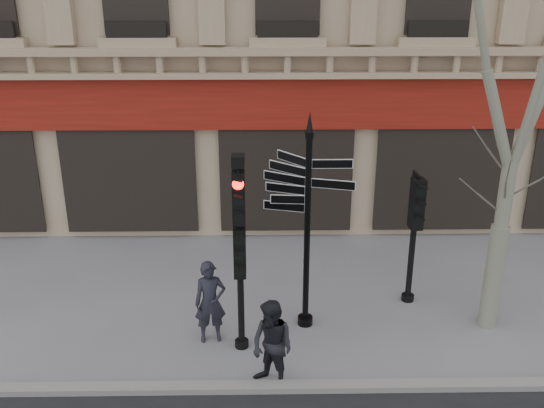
{
  "coord_description": "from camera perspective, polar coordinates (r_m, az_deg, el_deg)",
  "views": [
    {
      "loc": [
        -0.6,
        -9.8,
        6.66
      ],
      "look_at": [
        -0.43,
        0.6,
        2.61
      ],
      "focal_mm": 40.0,
      "sensor_mm": 36.0,
      "label": 1
    }
  ],
  "objects": [
    {
      "name": "traffic_signal_secondary",
      "position": [
        12.67,
        13.31,
        -1.2
      ],
      "size": [
        0.49,
        0.36,
        2.77
      ],
      "rotation": [
        0.0,
        0.0,
        0.06
      ],
      "color": "black",
      "rests_on": "ground"
    },
    {
      "name": "fingerpost",
      "position": [
        11.12,
        3.42,
        1.56
      ],
      "size": [
        2.41,
        2.41,
        4.34
      ],
      "rotation": [
        0.0,
        0.0,
        -0.44
      ],
      "color": "black",
      "rests_on": "ground"
    },
    {
      "name": "traffic_signal_main",
      "position": [
        10.59,
        -3.09,
        -2.58
      ],
      "size": [
        0.42,
        0.3,
        3.77
      ],
      "rotation": [
        0.0,
        0.0,
        0.02
      ],
      "color": "black",
      "rests_on": "ground"
    },
    {
      "name": "plane_tree",
      "position": [
        11.3,
        23.24,
        15.54
      ],
      "size": [
        3.14,
        3.14,
        8.33
      ],
      "color": "gray",
      "rests_on": "ground"
    },
    {
      "name": "ground",
      "position": [
        11.86,
        2.18,
        -12.87
      ],
      "size": [
        80.0,
        80.0,
        0.0
      ],
      "primitive_type": "plane",
      "color": "slate",
      "rests_on": "ground"
    },
    {
      "name": "pedestrian_a",
      "position": [
        11.56,
        -5.83,
        -9.18
      ],
      "size": [
        0.66,
        0.49,
        1.64
      ],
      "primitive_type": "imported",
      "rotation": [
        0.0,
        0.0,
        0.18
      ],
      "color": "black",
      "rests_on": "ground"
    },
    {
      "name": "pedestrian_b",
      "position": [
        10.32,
        0.03,
        -13.23
      ],
      "size": [
        1.0,
        0.98,
        1.63
      ],
      "primitive_type": "imported",
      "rotation": [
        0.0,
        0.0,
        -0.72
      ],
      "color": "black",
      "rests_on": "ground"
    },
    {
      "name": "kerb",
      "position": [
        10.7,
        2.59,
        -16.82
      ],
      "size": [
        80.0,
        0.25,
        0.12
      ],
      "primitive_type": "cube",
      "color": "gray",
      "rests_on": "ground"
    }
  ]
}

